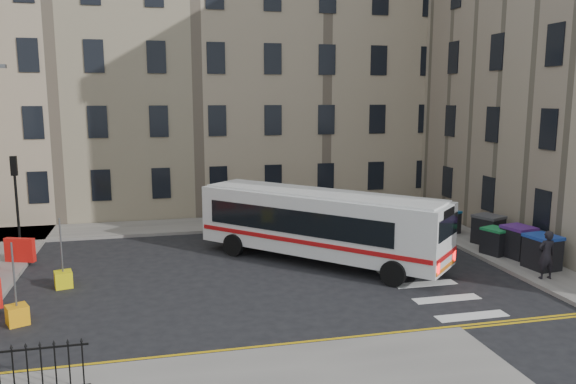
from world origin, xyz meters
name	(u,v)px	position (x,y,z in m)	size (l,w,h in m)	color
ground	(303,269)	(0.00, 0.00, 0.00)	(120.00, 120.00, 0.00)	black
pavement_north	(152,228)	(-6.00, 8.60, 0.07)	(36.00, 3.20, 0.15)	slate
pavement_east	(453,232)	(9.00, 4.00, 0.07)	(2.40, 26.00, 0.15)	slate
terrace_north	(130,69)	(-7.00, 15.50, 8.62)	(38.30, 10.80, 17.20)	tan
traffic_light_nw	(15,186)	(-12.00, 6.50, 2.87)	(0.28, 0.22, 4.10)	black
bus	(319,223)	(0.93, 0.86, 1.70)	(9.27, 9.46, 2.94)	silver
wheelie_bin_a	(542,252)	(9.18, -2.52, 0.84)	(1.23, 1.37, 1.36)	black
wheelie_bin_b	(518,242)	(9.26, -0.88, 0.83)	(1.28, 1.41, 1.35)	black
wheelie_bin_c	(496,241)	(8.60, -0.24, 0.73)	(1.20, 1.29, 1.16)	black
wheelie_bin_d	(488,229)	(9.27, 1.38, 0.83)	(1.45, 1.54, 1.35)	black
wheelie_bin_e	(448,222)	(8.54, 3.74, 0.72)	(1.23, 1.30, 1.13)	black
pedestrian	(546,255)	(8.47, -3.66, 1.08)	(0.68, 0.44, 1.86)	black
bollard_yellow	(63,279)	(-9.14, -0.04, 0.30)	(0.60, 0.60, 0.60)	#D1C50B
bollard_chevron	(17,315)	(-10.00, -3.33, 0.30)	(0.60, 0.60, 0.60)	orange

